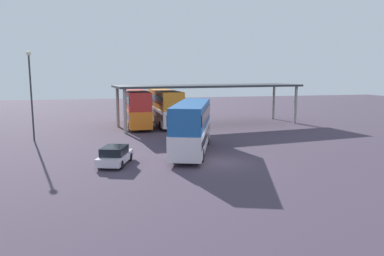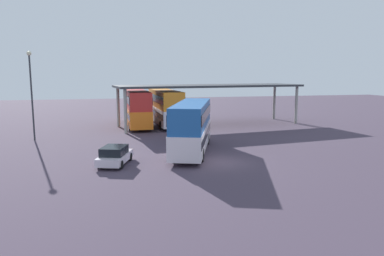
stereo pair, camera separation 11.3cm
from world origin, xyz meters
name	(u,v)px [view 1 (the left image)]	position (x,y,z in m)	size (l,w,h in m)	color
ground_plane	(218,162)	(0.00, 0.00, 0.00)	(140.00, 140.00, 0.00)	#413645
double_decker_main	(192,125)	(-1.07, 3.92, 2.25)	(5.82, 10.93, 4.10)	silver
parked_hatchback	(115,156)	(-7.43, 0.98, 0.67)	(2.81, 4.13, 1.35)	silver
double_decker_near_canopy	(136,107)	(-4.37, 19.76, 2.40)	(2.71, 11.20, 4.39)	orange
double_decker_mid_row	(165,106)	(-0.83, 19.93, 2.40)	(2.94, 11.65, 4.38)	white
depot_canopy	(210,87)	(4.63, 18.41, 4.78)	(23.82, 9.11, 5.06)	#33353A
lamppost_tall	(31,86)	(-14.88, 12.32, 5.32)	(0.44, 0.44, 8.56)	#33353A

